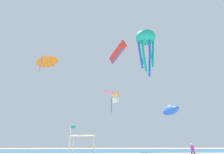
{
  "coord_description": "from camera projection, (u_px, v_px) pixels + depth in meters",
  "views": [
    {
      "loc": [
        -0.59,
        -17.41,
        1.77
      ],
      "look_at": [
        0.48,
        8.76,
        10.98
      ],
      "focal_mm": 30.06,
      "sensor_mm": 36.0,
      "label": 1
    }
  ],
  "objects": [
    {
      "name": "kite_delta_orange",
      "position": [
        47.0,
        60.0,
        42.12
      ],
      "size": [
        5.86,
        5.85,
        4.58
      ],
      "rotation": [
        0.0,
        0.0,
        1.31
      ],
      "color": "orange"
    },
    {
      "name": "person_leftmost",
      "position": [
        192.0,
        150.0,
        21.24
      ],
      "size": [
        0.46,
        0.41,
        1.72
      ],
      "rotation": [
        0.0,
        0.0,
        0.0
      ],
      "color": "brown",
      "rests_on": "ground"
    },
    {
      "name": "kite_box_yellow",
      "position": [
        116.0,
        97.0,
        41.91
      ],
      "size": [
        1.71,
        1.78,
        2.69
      ],
      "rotation": [
        0.0,
        0.0,
        5.7
      ],
      "color": "yellow"
    },
    {
      "name": "kite_diamond_pink",
      "position": [
        111.0,
        94.0,
        34.44
      ],
      "size": [
        3.56,
        3.59,
        3.99
      ],
      "rotation": [
        0.0,
        0.0,
        1.09
      ],
      "color": "pink"
    },
    {
      "name": "kite_parafoil_red",
      "position": [
        118.0,
        53.0,
        30.42
      ],
      "size": [
        2.67,
        3.97,
        2.76
      ],
      "rotation": [
        0.0,
        0.0,
        2.07
      ],
      "color": "red"
    },
    {
      "name": "kite_inflatable_blue",
      "position": [
        170.0,
        110.0,
        35.8
      ],
      "size": [
        2.89,
        6.01,
        2.36
      ],
      "rotation": [
        0.0,
        0.0,
        1.71
      ],
      "color": "blue"
    },
    {
      "name": "ocean_strip",
      "position": [
        106.0,
        150.0,
        46.01
      ],
      "size": [
        110.0,
        24.44,
        0.03
      ],
      "primitive_type": "cube",
      "color": "#28608C",
      "rests_on": "ground"
    },
    {
      "name": "banner_flag",
      "position": [
        71.0,
        138.0,
        22.34
      ],
      "size": [
        0.61,
        0.06,
        3.76
      ],
      "color": "silver",
      "rests_on": "ground"
    },
    {
      "name": "kite_octopus_teal",
      "position": [
        146.0,
        40.0,
        24.95
      ],
      "size": [
        3.38,
        3.38,
        6.24
      ],
      "rotation": [
        0.0,
        0.0,
        1.92
      ],
      "color": "teal"
    },
    {
      "name": "canopy_tent",
      "position": [
        83.0,
        137.0,
        22.06
      ],
      "size": [
        2.72,
        2.99,
        2.61
      ],
      "color": "#B2B2B7",
      "rests_on": "ground"
    }
  ]
}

